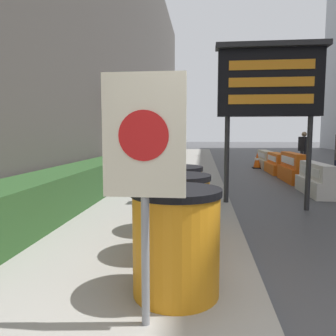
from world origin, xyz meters
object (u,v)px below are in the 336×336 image
at_px(warning_sign, 144,155).
at_px(traffic_light_near_curb, 228,117).
at_px(barrel_drum_foreground, 176,241).
at_px(jersey_barrier_orange_far, 292,169).
at_px(barrel_drum_middle, 177,215).
at_px(message_board, 270,84).
at_px(jersey_barrier_white, 316,181).
at_px(jersey_barrier_orange_near, 277,164).
at_px(pedestrian_passerby, 304,147).
at_px(traffic_cone_near, 311,175).
at_px(barrel_drum_back, 175,199).
at_px(traffic_cone_mid, 257,160).
at_px(jersey_barrier_cream, 265,160).

height_order(warning_sign, traffic_light_near_curb, traffic_light_near_curb).
height_order(barrel_drum_foreground, traffic_light_near_curb, traffic_light_near_curb).
bearing_deg(jersey_barrier_orange_far, barrel_drum_foreground, -110.96).
relative_size(barrel_drum_middle, message_board, 0.29).
height_order(jersey_barrier_white, jersey_barrier_orange_near, jersey_barrier_white).
bearing_deg(message_board, traffic_light_near_curb, 88.93).
xyz_separation_m(jersey_barrier_orange_far, jersey_barrier_orange_near, (-0.00, 2.21, -0.06)).
xyz_separation_m(message_board, pedestrian_passerby, (3.04, 7.95, -1.56)).
distance_m(jersey_barrier_orange_far, jersey_barrier_orange_near, 2.22).
xyz_separation_m(jersey_barrier_orange_near, traffic_cone_near, (0.23, -3.34, 0.02)).
bearing_deg(barrel_drum_back, jersey_barrier_white, 50.12).
relative_size(barrel_drum_foreground, jersey_barrier_orange_near, 0.52).
bearing_deg(traffic_cone_mid, pedestrian_passerby, -5.21).
bearing_deg(traffic_cone_near, jersey_barrier_orange_near, 93.93).
relative_size(barrel_drum_back, message_board, 0.29).
height_order(jersey_barrier_orange_near, pedestrian_passerby, pedestrian_passerby).
relative_size(barrel_drum_back, traffic_cone_near, 1.25).
bearing_deg(jersey_barrier_orange_far, traffic_cone_near, -78.47).
bearing_deg(pedestrian_passerby, jersey_barrier_orange_near, 115.22).
bearing_deg(pedestrian_passerby, message_board, 135.93).
xyz_separation_m(message_board, traffic_cone_near, (1.80, 2.95, -2.14)).
xyz_separation_m(message_board, traffic_light_near_curb, (0.27, 14.42, 0.09)).
bearing_deg(barrel_drum_back, barrel_drum_middle, -84.34).
relative_size(message_board, traffic_cone_mid, 4.59).
distance_m(barrel_drum_foreground, barrel_drum_middle, 0.94).
height_order(message_board, jersey_barrier_white, message_board).
bearing_deg(jersey_barrier_white, barrel_drum_middle, -123.15).
xyz_separation_m(barrel_drum_foreground, traffic_cone_near, (3.31, 6.92, -0.23)).
bearing_deg(traffic_cone_near, traffic_light_near_curb, 97.59).
distance_m(message_board, jersey_barrier_orange_far, 4.85).
relative_size(barrel_drum_middle, jersey_barrier_orange_far, 0.49).
bearing_deg(jersey_barrier_orange_near, warning_sign, -106.85).
bearing_deg(traffic_light_near_curb, traffic_cone_near, -82.41).
bearing_deg(jersey_barrier_white, jersey_barrier_cream, 90.00).
height_order(traffic_cone_near, pedestrian_passerby, pedestrian_passerby).
xyz_separation_m(jersey_barrier_white, jersey_barrier_orange_near, (-0.00, 4.49, -0.01)).
bearing_deg(traffic_light_near_curb, barrel_drum_middle, -96.07).
height_order(barrel_drum_back, traffic_cone_near, barrel_drum_back).
xyz_separation_m(jersey_barrier_white, jersey_barrier_cream, (-0.00, 6.82, -0.02)).
xyz_separation_m(jersey_barrier_orange_far, traffic_cone_near, (0.23, -1.13, -0.04)).
bearing_deg(traffic_light_near_curb, jersey_barrier_cream, -77.38).
bearing_deg(traffic_cone_mid, barrel_drum_back, -105.31).
bearing_deg(message_board, jersey_barrier_orange_near, 76.01).
bearing_deg(pedestrian_passerby, barrel_drum_middle, 134.00).
distance_m(jersey_barrier_orange_near, jersey_barrier_cream, 2.33).
relative_size(warning_sign, jersey_barrier_orange_far, 0.95).
distance_m(jersey_barrier_orange_near, traffic_light_near_curb, 8.54).
height_order(barrel_drum_back, jersey_barrier_white, barrel_drum_back).
relative_size(barrel_drum_foreground, traffic_cone_near, 1.25).
relative_size(jersey_barrier_orange_far, jersey_barrier_cream, 0.90).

